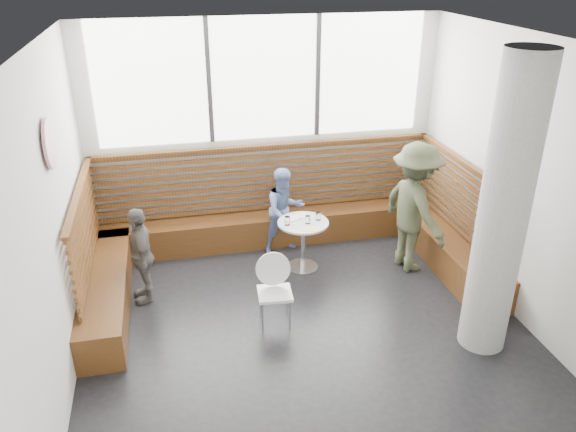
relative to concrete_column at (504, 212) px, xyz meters
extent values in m
cube|color=silver|center=(-1.85, 0.60, 0.00)|extent=(5.00, 5.00, 3.20)
cube|color=black|center=(-1.85, 0.60, -1.60)|extent=(5.00, 5.00, 0.01)
cube|color=white|center=(-1.85, 0.60, 1.60)|extent=(5.00, 5.00, 0.01)
cube|color=white|center=(-1.85, 3.08, 0.77)|extent=(4.50, 0.02, 1.65)
cube|color=#3F3F42|center=(-2.60, 3.06, 0.77)|extent=(0.06, 0.04, 1.65)
cube|color=#3F3F42|center=(-1.10, 3.06, 0.77)|extent=(0.06, 0.04, 1.65)
cube|color=#492B12|center=(-1.85, 2.85, -1.38)|extent=(5.00, 0.50, 0.45)
cube|color=#492B12|center=(-4.10, 1.85, -1.38)|extent=(0.50, 2.50, 0.45)
cube|color=#492B12|center=(0.40, 1.85, -1.38)|extent=(0.50, 2.50, 0.45)
cube|color=#4F2E13|center=(-1.85, 3.02, -0.65)|extent=(4.88, 0.08, 0.98)
cube|color=#4F2E13|center=(-4.27, 1.85, -0.65)|extent=(0.08, 2.38, 0.98)
cube|color=#4F2E13|center=(0.57, 1.85, -0.65)|extent=(0.08, 2.38, 0.98)
cylinder|color=gray|center=(0.00, 0.00, 0.00)|extent=(0.50, 0.50, 3.20)
cylinder|color=white|center=(-4.31, 1.00, 0.70)|extent=(0.03, 0.50, 0.50)
cylinder|color=silver|center=(-1.56, 1.99, -1.59)|extent=(0.43, 0.43, 0.02)
cylinder|color=silver|center=(-1.56, 1.99, -1.25)|extent=(0.06, 0.06, 0.67)
cylinder|color=#B7B7BA|center=(-1.56, 1.99, -0.91)|extent=(0.68, 0.68, 0.03)
cube|color=white|center=(-2.18, 0.82, -1.19)|extent=(0.39, 0.37, 0.04)
cylinder|color=white|center=(-2.18, 0.99, -0.96)|extent=(0.40, 0.09, 0.40)
cylinder|color=silver|center=(-2.34, 0.69, -1.40)|extent=(0.02, 0.02, 0.39)
cylinder|color=silver|center=(-2.02, 0.69, -1.40)|extent=(0.02, 0.02, 0.39)
cylinder|color=silver|center=(-2.34, 0.96, -1.40)|extent=(0.02, 0.02, 0.39)
cylinder|color=silver|center=(-2.02, 0.96, -1.40)|extent=(0.02, 0.02, 0.39)
imported|color=#444B32|center=(-0.11, 1.71, -0.71)|extent=(0.90, 1.26, 1.78)
imported|color=#6C80BB|center=(-1.69, 2.55, -0.97)|extent=(0.71, 0.62, 1.25)
imported|color=#605C57|center=(-3.65, 1.70, -0.98)|extent=(0.38, 0.75, 1.24)
cylinder|color=white|center=(-1.69, 2.11, -0.89)|extent=(0.19, 0.19, 0.01)
cylinder|color=white|center=(-1.52, 2.18, -0.89)|extent=(0.22, 0.22, 0.02)
cylinder|color=white|center=(-1.78, 1.96, -0.84)|extent=(0.07, 0.07, 0.12)
cylinder|color=white|center=(-1.51, 1.94, -0.85)|extent=(0.07, 0.07, 0.11)
cylinder|color=white|center=(-1.34, 2.01, -0.85)|extent=(0.07, 0.07, 0.11)
cube|color=#A5C64C|center=(-1.52, 1.77, -0.90)|extent=(0.24, 0.21, 0.00)
camera|label=1|loc=(-3.21, -4.48, 2.37)|focal=35.00mm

